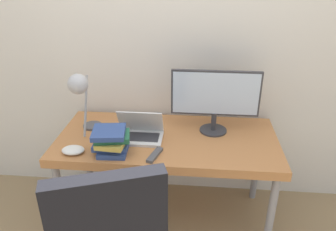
% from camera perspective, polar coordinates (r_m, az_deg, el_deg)
% --- Properties ---
extents(wall_back, '(8.00, 0.05, 2.60)m').
position_cam_1_polar(wall_back, '(2.41, 0.81, 13.76)').
color(wall_back, silver).
rests_on(wall_back, ground_plane).
extents(desk, '(1.49, 0.70, 0.70)m').
position_cam_1_polar(desk, '(2.26, -0.13, -5.14)').
color(desk, '#B77542').
rests_on(desk, ground_plane).
extents(laptop, '(0.30, 0.21, 0.20)m').
position_cam_1_polar(laptop, '(2.21, -4.90, -2.95)').
color(laptop, silver).
rests_on(laptop, desk).
extents(monitor, '(0.60, 0.19, 0.44)m').
position_cam_1_polar(monitor, '(2.22, 8.24, 3.22)').
color(monitor, '#333338').
rests_on(monitor, desk).
extents(desk_lamp, '(0.13, 0.31, 0.46)m').
position_cam_1_polar(desk_lamp, '(2.16, -15.05, 4.28)').
color(desk_lamp, '#4C4C51').
rests_on(desk_lamp, desk).
extents(book_stack, '(0.24, 0.22, 0.16)m').
position_cam_1_polar(book_stack, '(2.05, -9.85, -4.39)').
color(book_stack, '#334C8C').
rests_on(book_stack, desk).
extents(tv_remote, '(0.09, 0.17, 0.02)m').
position_cam_1_polar(tv_remote, '(2.02, -2.33, -6.87)').
color(tv_remote, '#4C4C51').
rests_on(tv_remote, desk).
extents(game_controller, '(0.14, 0.11, 0.04)m').
position_cam_1_polar(game_controller, '(2.13, -16.20, -5.80)').
color(game_controller, white).
rests_on(game_controller, desk).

